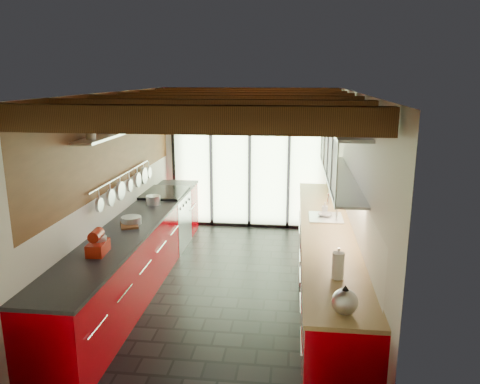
{
  "coord_description": "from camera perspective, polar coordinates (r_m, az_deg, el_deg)",
  "views": [
    {
      "loc": [
        0.83,
        -5.81,
        2.81
      ],
      "look_at": [
        0.09,
        0.4,
        1.25
      ],
      "focal_mm": 35.0,
      "sensor_mm": 36.0,
      "label": 1
    }
  ],
  "objects": [
    {
      "name": "left_wall_fixtures",
      "position": [
        6.6,
        -13.78,
        4.67
      ],
      "size": [
        0.28,
        2.6,
        0.96
      ],
      "color": "silver",
      "rests_on": "ground"
    },
    {
      "name": "soap_bottle",
      "position": [
        6.66,
        10.3,
        -1.94
      ],
      "size": [
        0.08,
        0.08,
        0.17
      ],
      "primitive_type": "imported",
      "rotation": [
        0.0,
        0.0,
        -0.02
      ],
      "color": "silver",
      "rests_on": "right_counter"
    },
    {
      "name": "range_stove",
      "position": [
        7.91,
        -9.0,
        -3.37
      ],
      "size": [
        0.66,
        0.9,
        0.97
      ],
      "color": "silver",
      "rests_on": "ground"
    },
    {
      "name": "cutting_board",
      "position": [
        6.22,
        -13.36,
        -3.95
      ],
      "size": [
        0.32,
        0.36,
        0.03
      ],
      "primitive_type": "cube",
      "rotation": [
        0.0,
        0.0,
        0.41
      ],
      "color": "brown",
      "rests_on": "left_counter"
    },
    {
      "name": "stand_mixer",
      "position": [
        5.34,
        -16.92,
        -6.05
      ],
      "size": [
        0.2,
        0.32,
        0.28
      ],
      "color": "#AE1D0D",
      "rests_on": "left_counter"
    },
    {
      "name": "sink_assembly",
      "position": [
        6.49,
        10.53,
        -2.78
      ],
      "size": [
        0.45,
        0.52,
        0.43
      ],
      "color": "silver",
      "rests_on": "right_counter"
    },
    {
      "name": "ground",
      "position": [
        6.5,
        -1.27,
        -11.59
      ],
      "size": [
        5.5,
        5.5,
        0.0
      ],
      "primitive_type": "plane",
      "color": "black",
      "rests_on": "ground"
    },
    {
      "name": "pot_large",
      "position": [
        7.16,
        -10.53,
        -0.97
      ],
      "size": [
        0.26,
        0.26,
        0.14
      ],
      "primitive_type": "cylinder",
      "rotation": [
        0.0,
        0.0,
        -0.25
      ],
      "color": "silver",
      "rests_on": "left_counter"
    },
    {
      "name": "room_shell",
      "position": [
        5.98,
        -1.35,
        2.86
      ],
      "size": [
        5.5,
        5.5,
        5.5
      ],
      "color": "silver",
      "rests_on": "ground"
    },
    {
      "name": "kettle",
      "position": [
        4.0,
        12.65,
        -12.74
      ],
      "size": [
        0.29,
        0.3,
        0.26
      ],
      "color": "silver",
      "rests_on": "right_counter"
    },
    {
      "name": "left_counter",
      "position": [
        6.61,
        -12.39,
        -7.15
      ],
      "size": [
        0.68,
        5.0,
        0.92
      ],
      "color": "#B50009",
      "rests_on": "ground"
    },
    {
      "name": "right_counter",
      "position": [
        6.28,
        10.42,
        -8.2
      ],
      "size": [
        0.68,
        5.0,
        0.92
      ],
      "color": "#B50009",
      "rests_on": "ground"
    },
    {
      "name": "ceiling_beams",
      "position": [
        6.25,
        -0.9,
        10.82
      ],
      "size": [
        3.14,
        5.06,
        4.9
      ],
      "color": "#593316",
      "rests_on": "ground"
    },
    {
      "name": "glass_door",
      "position": [
        8.62,
        1.19,
        6.34
      ],
      "size": [
        2.95,
        0.1,
        2.9
      ],
      "color": "#C6EAAD",
      "rests_on": "ground"
    },
    {
      "name": "pot_small",
      "position": [
        6.29,
        -13.11,
        -3.39
      ],
      "size": [
        0.34,
        0.34,
        0.1
      ],
      "primitive_type": "cylinder",
      "rotation": [
        0.0,
        0.0,
        -0.43
      ],
      "color": "silver",
      "rests_on": "left_counter"
    },
    {
      "name": "upper_cabinets_right",
      "position": [
        6.21,
        12.27,
        4.8
      ],
      "size": [
        0.34,
        3.0,
        3.0
      ],
      "color": "silver",
      "rests_on": "ground"
    },
    {
      "name": "bowl",
      "position": [
        6.55,
        10.34,
        -2.77
      ],
      "size": [
        0.24,
        0.24,
        0.05
      ],
      "primitive_type": "imported",
      "rotation": [
        0.0,
        0.0,
        -0.32
      ],
      "color": "silver",
      "rests_on": "right_counter"
    },
    {
      "name": "paper_towel",
      "position": [
        4.6,
        11.86,
        -8.81
      ],
      "size": [
        0.15,
        0.15,
        0.31
      ],
      "color": "white",
      "rests_on": "right_counter"
    }
  ]
}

